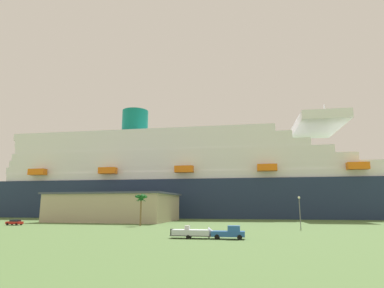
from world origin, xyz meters
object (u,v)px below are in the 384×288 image
object	(u,v)px
pickup_truck	(230,233)
small_boat_on_trailer	(195,233)
cruise_ship	(191,182)
street_lamp	(300,208)
palm_tree	(141,200)
parked_car_red_hatchback	(15,222)

from	to	relation	value
pickup_truck	small_boat_on_trailer	size ratio (longest dim) A/B	0.62
cruise_ship	street_lamp	size ratio (longest dim) A/B	31.18
cruise_ship	street_lamp	world-z (taller)	cruise_ship
palm_tree	parked_car_red_hatchback	bearing A→B (deg)	-173.83
palm_tree	parked_car_red_hatchback	xyz separation A→B (m)	(-36.17, -3.91, -6.20)
cruise_ship	parked_car_red_hatchback	world-z (taller)	cruise_ship
cruise_ship	street_lamp	distance (m)	82.54
pickup_truck	small_boat_on_trailer	xyz separation A→B (m)	(-5.87, 0.02, -0.09)
pickup_truck	palm_tree	world-z (taller)	palm_tree
street_lamp	palm_tree	bearing A→B (deg)	173.03
palm_tree	parked_car_red_hatchback	world-z (taller)	palm_tree
pickup_truck	parked_car_red_hatchback	bearing A→B (deg)	156.61
street_lamp	parked_car_red_hatchback	xyz separation A→B (m)	(-78.04, 1.21, -4.21)
palm_tree	street_lamp	distance (m)	42.23
palm_tree	parked_car_red_hatchback	size ratio (longest dim) A/B	1.90
small_boat_on_trailer	parked_car_red_hatchback	bearing A→B (deg)	154.50
pickup_truck	small_boat_on_trailer	distance (m)	5.87
pickup_truck	parked_car_red_hatchback	distance (m)	68.33
pickup_truck	street_lamp	xyz separation A→B (m)	(15.33, 25.92, 4.00)
pickup_truck	palm_tree	bearing A→B (deg)	130.53
parked_car_red_hatchback	cruise_ship	bearing A→B (deg)	61.36
cruise_ship	pickup_truck	size ratio (longest dim) A/B	42.86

